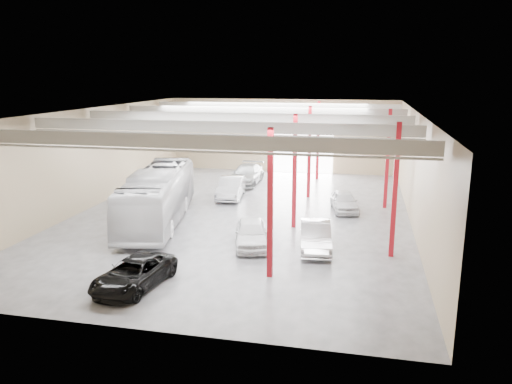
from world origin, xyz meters
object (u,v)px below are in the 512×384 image
at_px(car_row_a, 251,233).
at_px(car_row_c, 247,175).
at_px(car_row_b, 231,188).
at_px(coach_bus, 158,196).
at_px(car_right_far, 344,201).
at_px(black_sedan, 134,274).
at_px(car_right_near, 315,236).

relative_size(car_row_a, car_row_c, 0.78).
height_order(car_row_a, car_row_b, car_row_b).
height_order(coach_bus, car_right_far, coach_bus).
xyz_separation_m(coach_bus, car_right_far, (11.54, 5.25, -1.03)).
bearing_deg(car_right_far, black_sedan, -131.16).
bearing_deg(car_row_a, car_row_b, 96.77).
bearing_deg(black_sedan, car_right_far, 67.93).
height_order(car_row_c, car_right_near, car_row_c).
height_order(coach_bus, black_sedan, coach_bus).
distance_m(car_row_a, car_row_b, 11.24).
relative_size(black_sedan, car_right_far, 1.16).
height_order(car_row_c, car_right_far, car_row_c).
relative_size(car_row_b, car_right_near, 1.08).
bearing_deg(coach_bus, car_right_far, 12.75).
relative_size(coach_bus, car_row_c, 2.19).
distance_m(car_row_b, car_right_far, 8.92).
height_order(coach_bus, car_row_b, coach_bus).
relative_size(coach_bus, black_sedan, 2.64).
bearing_deg(car_right_far, car_row_a, -130.36).
distance_m(car_row_a, car_row_c, 16.20).
bearing_deg(car_row_c, car_right_far, -39.43).
xyz_separation_m(car_row_b, car_right_near, (7.53, -10.34, -0.06)).
distance_m(car_row_c, car_right_far, 11.28).
bearing_deg(car_row_b, car_right_near, -60.05).
relative_size(car_row_c, car_right_far, 1.40).
bearing_deg(car_row_a, car_row_c, 90.21).
bearing_deg(car_right_far, car_row_b, 155.68).
xyz_separation_m(car_row_a, car_row_b, (-4.00, 10.50, 0.06)).
xyz_separation_m(coach_bus, car_row_b, (2.85, 7.23, -0.91)).
bearing_deg(car_row_c, car_row_a, -75.61).
bearing_deg(car_right_far, car_right_near, -109.48).
xyz_separation_m(car_row_c, car_right_far, (8.70, -7.18, -0.13)).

